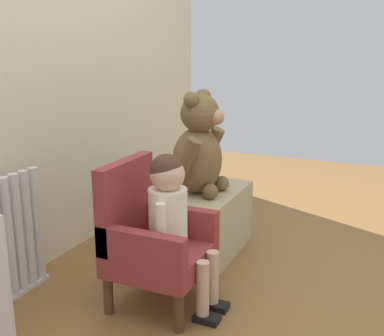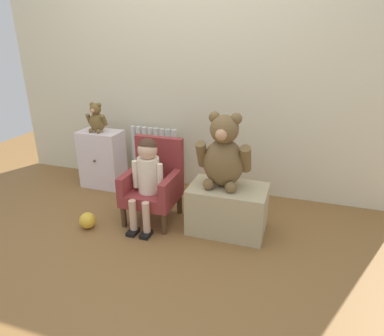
% 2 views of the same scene
% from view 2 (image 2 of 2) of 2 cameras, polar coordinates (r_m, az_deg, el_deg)
% --- Properties ---
extents(ground_plane, '(6.00, 6.00, 0.00)m').
position_cam_2_polar(ground_plane, '(2.56, -8.25, -12.83)').
color(ground_plane, brown).
extents(back_wall, '(3.80, 0.05, 2.40)m').
position_cam_2_polar(back_wall, '(3.20, 0.13, 17.37)').
color(back_wall, beige).
rests_on(back_wall, ground_plane).
extents(radiator, '(0.50, 0.05, 0.59)m').
position_cam_2_polar(radiator, '(3.41, -6.33, 1.83)').
color(radiator, silver).
rests_on(radiator, ground_plane).
extents(small_dresser, '(0.40, 0.28, 0.56)m').
position_cam_2_polar(small_dresser, '(3.48, -14.69, 1.47)').
color(small_dresser, silver).
rests_on(small_dresser, ground_plane).
extents(child_armchair, '(0.41, 0.41, 0.66)m').
position_cam_2_polar(child_armchair, '(2.78, -6.37, -2.46)').
color(child_armchair, maroon).
rests_on(child_armchair, ground_plane).
extents(child_figure, '(0.25, 0.35, 0.71)m').
position_cam_2_polar(child_figure, '(2.63, -7.49, -0.45)').
color(child_figure, '#F3E5CB').
rests_on(child_figure, ground_plane).
extents(low_bench, '(0.58, 0.37, 0.36)m').
position_cam_2_polar(low_bench, '(2.65, 5.93, -6.77)').
color(low_bench, tan).
rests_on(low_bench, ground_plane).
extents(large_teddy_bear, '(0.41, 0.29, 0.56)m').
position_cam_2_polar(large_teddy_bear, '(2.51, 5.30, 2.23)').
color(large_teddy_bear, brown).
rests_on(large_teddy_bear, low_bench).
extents(small_teddy_bear, '(0.20, 0.14, 0.28)m').
position_cam_2_polar(small_teddy_bear, '(3.36, -15.60, 7.87)').
color(small_teddy_bear, brown).
rests_on(small_teddy_bear, small_dresser).
extents(toy_ball, '(0.13, 0.13, 0.13)m').
position_cam_2_polar(toy_ball, '(2.84, -17.01, -8.35)').
color(toy_ball, yellow).
rests_on(toy_ball, ground_plane).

